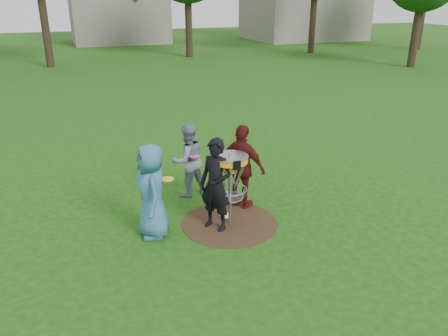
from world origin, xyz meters
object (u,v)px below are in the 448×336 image
object	(u,v)px
player_black	(216,185)
disc_golf_basket	(230,173)
player_blue	(152,191)
player_grey	(188,160)
player_maroon	(242,167)

from	to	relation	value
player_black	disc_golf_basket	xyz separation A→B (m)	(0.29, 0.06, 0.17)
player_blue	player_black	world-z (taller)	player_black
disc_golf_basket	player_black	bearing A→B (deg)	-167.61
player_black	player_grey	size ratio (longest dim) A/B	1.09
player_black	player_grey	xyz separation A→B (m)	(-0.06, 1.55, -0.07)
player_grey	disc_golf_basket	xyz separation A→B (m)	(0.36, -1.49, 0.24)
player_black	disc_golf_basket	size ratio (longest dim) A/B	1.24
player_black	player_grey	bearing A→B (deg)	143.71
player_blue	player_maroon	xyz separation A→B (m)	(1.88, 0.47, 0.00)
player_blue	disc_golf_basket	xyz separation A→B (m)	(1.40, -0.10, 0.17)
player_black	disc_golf_basket	world-z (taller)	player_black
player_grey	player_maroon	xyz separation A→B (m)	(0.84, -0.92, 0.07)
player_grey	disc_golf_basket	world-z (taller)	player_grey
player_blue	player_maroon	world-z (taller)	player_maroon
player_blue	disc_golf_basket	bearing A→B (deg)	87.59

